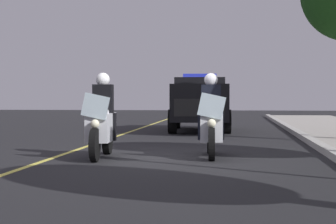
% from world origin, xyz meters
% --- Properties ---
extents(ground_plane, '(80.00, 80.00, 0.00)m').
position_xyz_m(ground_plane, '(0.00, 0.00, 0.00)').
color(ground_plane, black).
extents(curb_strip, '(48.00, 0.24, 0.15)m').
position_xyz_m(curb_strip, '(0.00, 3.41, 0.07)').
color(curb_strip, '#B7B5AD').
rests_on(curb_strip, ground).
extents(lane_stripe_center, '(48.00, 0.12, 0.01)m').
position_xyz_m(lane_stripe_center, '(0.00, -2.20, 0.00)').
color(lane_stripe_center, '#E0D14C').
rests_on(lane_stripe_center, ground).
extents(police_motorcycle_lead_left, '(2.14, 0.60, 1.72)m').
position_xyz_m(police_motorcycle_lead_left, '(0.33, -1.23, 0.70)').
color(police_motorcycle_lead_left, black).
rests_on(police_motorcycle_lead_left, ground).
extents(police_motorcycle_lead_right, '(2.14, 0.60, 1.72)m').
position_xyz_m(police_motorcycle_lead_right, '(-0.12, 0.95, 0.70)').
color(police_motorcycle_lead_right, black).
rests_on(police_motorcycle_lead_right, ground).
extents(police_suv, '(5.00, 2.29, 2.05)m').
position_xyz_m(police_suv, '(-9.13, 0.19, 1.07)').
color(police_suv, black).
rests_on(police_suv, ground).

